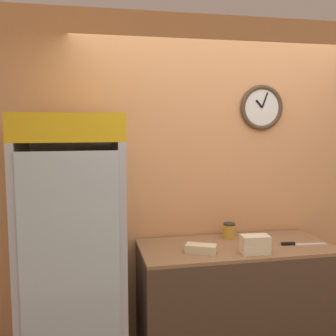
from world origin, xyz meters
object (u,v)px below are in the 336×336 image
at_px(beverage_cooler, 72,234).
at_px(sandwich_flat_left, 201,249).
at_px(sandwich_stack_middle, 255,240).
at_px(condiment_jar, 229,231).
at_px(chefs_knife, 297,244).
at_px(sandwich_stack_bottom, 255,249).

bearing_deg(beverage_cooler, sandwich_flat_left, -7.72).
xyz_separation_m(beverage_cooler, sandwich_stack_middle, (1.31, -0.22, -0.06)).
relative_size(sandwich_stack_middle, condiment_jar, 1.67).
relative_size(sandwich_flat_left, chefs_knife, 0.68).
bearing_deg(sandwich_stack_bottom, beverage_cooler, 170.57).
height_order(sandwich_stack_bottom, sandwich_flat_left, sandwich_stack_bottom).
xyz_separation_m(sandwich_flat_left, chefs_knife, (0.80, 0.04, -0.02)).
xyz_separation_m(beverage_cooler, sandwich_flat_left, (0.92, -0.13, -0.13)).
distance_m(beverage_cooler, condiment_jar, 1.27).
relative_size(sandwich_stack_bottom, sandwich_stack_middle, 0.99).
xyz_separation_m(sandwich_stack_bottom, chefs_knife, (0.41, 0.13, -0.03)).
relative_size(sandwich_stack_bottom, sandwich_flat_left, 0.85).
distance_m(beverage_cooler, sandwich_flat_left, 0.94).
distance_m(sandwich_stack_middle, sandwich_flat_left, 0.40).
bearing_deg(condiment_jar, sandwich_stack_bottom, -83.03).
height_order(sandwich_stack_middle, chefs_knife, sandwich_stack_middle).
distance_m(sandwich_stack_middle, chefs_knife, 0.44).
bearing_deg(sandwich_stack_middle, chefs_knife, 17.37).
xyz_separation_m(beverage_cooler, chefs_knife, (1.72, -0.09, -0.15)).
relative_size(beverage_cooler, chefs_knife, 5.16).
height_order(sandwich_flat_left, chefs_knife, sandwich_flat_left).
bearing_deg(sandwich_stack_middle, beverage_cooler, 170.57).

